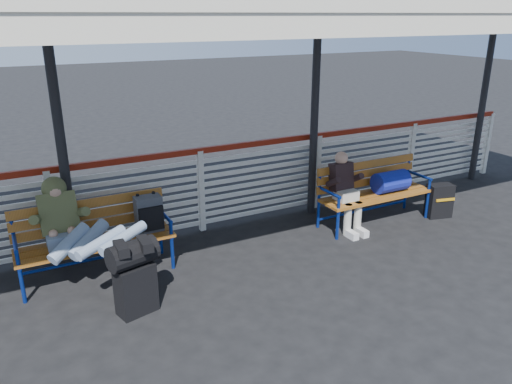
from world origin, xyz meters
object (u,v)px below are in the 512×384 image
luggage_stack (135,274)px  bench_right (381,185)px  bench_left (110,226)px  traveler_man (85,234)px  companion_person (346,191)px  suitcase_side (439,201)px

luggage_stack → bench_right: bearing=-3.7°
bench_left → luggage_stack: bearing=-89.4°
traveler_man → companion_person: bearing=0.8°
traveler_man → suitcase_side: bearing=-2.7°
bench_right → traveler_man: traveler_man is taller
companion_person → suitcase_side: (1.60, -0.30, -0.33)m
suitcase_side → luggage_stack: bearing=-161.2°
luggage_stack → suitcase_side: (4.87, 0.44, -0.18)m
bench_right → traveler_man: size_ratio=1.10×
companion_person → suitcase_side: companion_person is taller
bench_right → traveler_man: 4.27m
traveler_man → companion_person: size_ratio=1.43×
luggage_stack → bench_left: 1.04m
companion_person → luggage_stack: bearing=-167.3°
bench_left → bench_right: bearing=-4.1°
companion_person → bench_left: bearing=174.9°
traveler_man → suitcase_side: size_ratio=3.10×
traveler_man → suitcase_side: 5.24m
bench_left → suitcase_side: bench_left is taller
bench_right → suitcase_side: bench_right is taller
bench_left → bench_right: (3.94, -0.28, -0.01)m
bench_left → traveler_man: 0.50m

